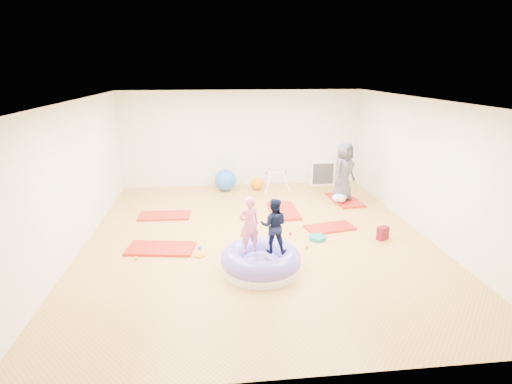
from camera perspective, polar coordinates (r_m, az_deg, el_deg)
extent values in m
cube|color=gold|center=(8.39, 0.22, -6.48)|extent=(7.00, 8.00, 0.01)
cube|color=silver|center=(7.71, 0.25, 12.95)|extent=(7.00, 8.00, 0.01)
cube|color=silver|center=(11.83, -1.97, 7.60)|extent=(7.00, 0.01, 2.80)
cube|color=silver|center=(4.23, 6.47, -10.72)|extent=(7.00, 0.01, 2.80)
cube|color=silver|center=(8.31, -24.50, 1.91)|extent=(0.01, 8.00, 2.80)
cube|color=silver|center=(9.02, 22.96, 3.19)|extent=(0.01, 8.00, 2.80)
cube|color=red|center=(8.05, -13.46, -7.85)|extent=(1.36, 0.82, 0.05)
cube|color=red|center=(9.77, -12.95, -3.30)|extent=(1.21, 0.63, 0.05)
cube|color=red|center=(9.85, 3.92, -2.69)|extent=(0.67, 1.31, 0.05)
cube|color=red|center=(8.98, 10.49, -5.01)|extent=(1.15, 0.74, 0.04)
cube|color=red|center=(10.90, 12.53, -1.10)|extent=(0.76, 1.34, 0.05)
cylinder|color=white|center=(7.08, 0.69, -10.52)|extent=(1.36, 1.36, 0.15)
torus|color=#685BC9|center=(7.02, 0.69, -9.49)|extent=(1.40, 1.40, 0.37)
ellipsoid|color=#685BC9|center=(7.06, 0.69, -10.13)|extent=(0.74, 0.74, 0.34)
imported|color=pink|center=(6.72, -0.99, -4.33)|extent=(0.42, 0.34, 1.00)
imported|color=black|center=(6.75, 2.57, -4.43)|extent=(0.54, 0.46, 0.96)
imported|color=#41414C|center=(10.61, 12.44, 2.89)|extent=(0.89, 0.85, 1.54)
ellipsoid|color=#A6CFF2|center=(10.59, 11.82, -0.81)|extent=(0.38, 0.25, 0.22)
sphere|color=#E7AE94|center=(10.42, 12.13, -0.97)|extent=(0.18, 0.18, 0.18)
sphere|color=red|center=(6.81, -2.04, -12.17)|extent=(0.07, 0.07, 0.07)
sphere|color=orange|center=(7.73, 1.33, -8.36)|extent=(0.07, 0.07, 0.07)
sphere|color=blue|center=(7.93, -8.06, -7.86)|extent=(0.07, 0.07, 0.07)
sphere|color=orange|center=(7.97, 7.25, -7.70)|extent=(0.07, 0.07, 0.07)
sphere|color=orange|center=(7.77, -16.78, -9.02)|extent=(0.07, 0.07, 0.07)
sphere|color=red|center=(8.52, 4.95, -5.92)|extent=(0.07, 0.07, 0.07)
sphere|color=red|center=(9.82, -0.96, -2.66)|extent=(0.07, 0.07, 0.07)
sphere|color=red|center=(8.38, 8.43, -6.46)|extent=(0.07, 0.07, 0.07)
sphere|color=blue|center=(11.49, -4.42, 1.71)|extent=(0.62, 0.62, 0.62)
sphere|color=orange|center=(11.56, 0.13, 1.22)|extent=(0.38, 0.38, 0.38)
cylinder|color=white|center=(11.13, 1.73, 1.20)|extent=(0.21, 0.22, 0.57)
cylinder|color=white|center=(11.60, 1.40, 1.86)|extent=(0.21, 0.22, 0.57)
cylinder|color=white|center=(11.22, 4.42, 1.28)|extent=(0.21, 0.22, 0.57)
cylinder|color=white|center=(11.68, 3.99, 1.93)|extent=(0.21, 0.22, 0.57)
cylinder|color=white|center=(11.34, 2.91, 2.79)|extent=(0.55, 0.03, 0.03)
sphere|color=red|center=(11.30, 1.52, 2.75)|extent=(0.07, 0.07, 0.07)
sphere|color=blue|center=(11.39, 4.28, 2.82)|extent=(0.07, 0.07, 0.07)
cube|color=white|center=(12.27, 9.35, 2.78)|extent=(0.73, 0.35, 0.73)
cube|color=#363636|center=(12.10, 9.56, 2.57)|extent=(0.63, 0.02, 0.63)
cube|color=white|center=(12.22, 9.41, 2.71)|extent=(0.02, 0.25, 0.64)
cube|color=white|center=(12.22, 9.41, 2.71)|extent=(0.64, 0.25, 0.02)
cylinder|color=#0F7B77|center=(8.36, 8.78, -6.50)|extent=(0.35, 0.35, 0.08)
cube|color=#A60221|center=(8.65, 17.65, -5.62)|extent=(0.28, 0.25, 0.28)
cylinder|color=orange|center=(7.67, -8.08, -8.92)|extent=(0.22, 0.22, 0.03)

